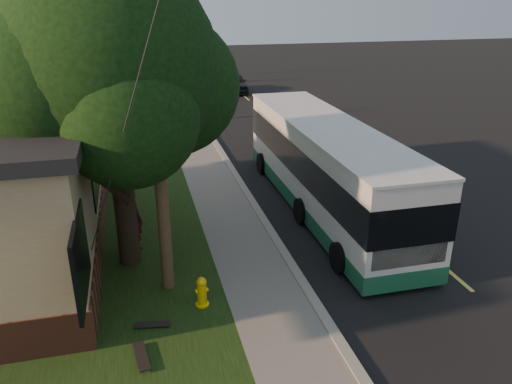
{
  "coord_description": "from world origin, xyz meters",
  "views": [
    {
      "loc": [
        -3.79,
        -9.89,
        6.93
      ],
      "look_at": [
        -0.51,
        3.14,
        1.5
      ],
      "focal_mm": 35.0,
      "sensor_mm": 36.0,
      "label": 1
    }
  ],
  "objects_px": {
    "skateboard_main": "(142,356)",
    "utility_pole": "(155,106)",
    "distant_car": "(234,82)",
    "skateboarder": "(133,220)",
    "dumpster": "(9,220)",
    "skateboard_spare": "(152,324)",
    "bare_tree_near": "(135,86)",
    "bare_tree_far": "(138,61)",
    "fire_hydrant": "(202,292)",
    "transit_bus": "(326,165)",
    "leafy_tree": "(112,71)",
    "traffic_signal": "(178,39)"
  },
  "relations": [
    {
      "from": "bare_tree_near",
      "to": "dumpster",
      "type": "distance_m",
      "value": 14.12
    },
    {
      "from": "skateboard_main",
      "to": "skateboard_spare",
      "type": "xyz_separation_m",
      "value": [
        0.27,
        1.0,
        -0.01
      ]
    },
    {
      "from": "utility_pole",
      "to": "distant_car",
      "type": "distance_m",
      "value": 26.54
    },
    {
      "from": "skateboarder",
      "to": "dumpster",
      "type": "relative_size",
      "value": 0.91
    },
    {
      "from": "fire_hydrant",
      "to": "bare_tree_near",
      "type": "xyz_separation_m",
      "value": [
        -0.9,
        18.0,
        1.72
      ]
    },
    {
      "from": "bare_tree_far",
      "to": "skateboarder",
      "type": "height_order",
      "value": "bare_tree_far"
    },
    {
      "from": "fire_hydrant",
      "to": "distant_car",
      "type": "height_order",
      "value": "distant_car"
    },
    {
      "from": "skateboard_spare",
      "to": "fire_hydrant",
      "type": "bearing_deg",
      "value": 24.68
    },
    {
      "from": "fire_hydrant",
      "to": "leafy_tree",
      "type": "distance_m",
      "value": 5.65
    },
    {
      "from": "utility_pole",
      "to": "transit_bus",
      "type": "distance_m",
      "value": 7.37
    },
    {
      "from": "skateboarder",
      "to": "traffic_signal",
      "type": "bearing_deg",
      "value": -54.92
    },
    {
      "from": "utility_pole",
      "to": "dumpster",
      "type": "height_order",
      "value": "utility_pole"
    },
    {
      "from": "transit_bus",
      "to": "distant_car",
      "type": "height_order",
      "value": "transit_bus"
    },
    {
      "from": "utility_pole",
      "to": "dumpster",
      "type": "xyz_separation_m",
      "value": [
        -4.24,
        3.55,
        -3.87
      ]
    },
    {
      "from": "fire_hydrant",
      "to": "transit_bus",
      "type": "height_order",
      "value": "transit_bus"
    },
    {
      "from": "fire_hydrant",
      "to": "leafy_tree",
      "type": "xyz_separation_m",
      "value": [
        -1.57,
        2.65,
        4.73
      ]
    },
    {
      "from": "skateboarder",
      "to": "distant_car",
      "type": "bearing_deg",
      "value": -64.91
    },
    {
      "from": "traffic_signal",
      "to": "skateboarder",
      "type": "relative_size",
      "value": 3.16
    },
    {
      "from": "bare_tree_near",
      "to": "skateboarder",
      "type": "bearing_deg",
      "value": -92.12
    },
    {
      "from": "utility_pole",
      "to": "transit_bus",
      "type": "xyz_separation_m",
      "value": [
        5.58,
        3.72,
        -3.05
      ]
    },
    {
      "from": "bare_tree_far",
      "to": "traffic_signal",
      "type": "distance_m",
      "value": 5.44
    },
    {
      "from": "bare_tree_far",
      "to": "utility_pole",
      "type": "bearing_deg",
      "value": -90.6
    },
    {
      "from": "bare_tree_far",
      "to": "transit_bus",
      "type": "relative_size",
      "value": 0.37
    },
    {
      "from": "fire_hydrant",
      "to": "bare_tree_far",
      "type": "height_order",
      "value": "bare_tree_far"
    },
    {
      "from": "utility_pole",
      "to": "fire_hydrant",
      "type": "bearing_deg",
      "value": -54.62
    },
    {
      "from": "bare_tree_near",
      "to": "skateboard_spare",
      "type": "relative_size",
      "value": 5.31
    },
    {
      "from": "bare_tree_far",
      "to": "distant_car",
      "type": "xyz_separation_m",
      "value": [
        6.62,
        -3.69,
        -1.29
      ]
    },
    {
      "from": "skateboard_spare",
      "to": "distant_car",
      "type": "height_order",
      "value": "distant_car"
    },
    {
      "from": "leafy_tree",
      "to": "bare_tree_far",
      "type": "relative_size",
      "value": 1.94
    },
    {
      "from": "fire_hydrant",
      "to": "utility_pole",
      "type": "relative_size",
      "value": 0.08
    },
    {
      "from": "leafy_tree",
      "to": "bare_tree_far",
      "type": "distance_m",
      "value": 27.56
    },
    {
      "from": "bare_tree_near",
      "to": "traffic_signal",
      "type": "height_order",
      "value": "traffic_signal"
    },
    {
      "from": "traffic_signal",
      "to": "fire_hydrant",
      "type": "bearing_deg",
      "value": -95.21
    },
    {
      "from": "utility_pole",
      "to": "dumpster",
      "type": "distance_m",
      "value": 6.75
    },
    {
      "from": "bare_tree_far",
      "to": "skateboarder",
      "type": "distance_m",
      "value": 26.77
    },
    {
      "from": "skateboard_main",
      "to": "utility_pole",
      "type": "bearing_deg",
      "value": 73.55
    },
    {
      "from": "traffic_signal",
      "to": "transit_bus",
      "type": "distance_m",
      "value": 29.39
    },
    {
      "from": "bare_tree_far",
      "to": "transit_bus",
      "type": "bearing_deg",
      "value": -78.21
    },
    {
      "from": "dumpster",
      "to": "traffic_signal",
      "type": "bearing_deg",
      "value": 74.72
    },
    {
      "from": "dumpster",
      "to": "distant_car",
      "type": "distance_m",
      "value": 24.46
    },
    {
      "from": "utility_pole",
      "to": "transit_bus",
      "type": "relative_size",
      "value": 0.83
    },
    {
      "from": "leafy_tree",
      "to": "distant_car",
      "type": "bearing_deg",
      "value": 71.78
    },
    {
      "from": "utility_pole",
      "to": "skateboarder",
      "type": "height_order",
      "value": "utility_pole"
    },
    {
      "from": "fire_hydrant",
      "to": "skateboarder",
      "type": "distance_m",
      "value": 3.61
    },
    {
      "from": "bare_tree_near",
      "to": "skateboard_spare",
      "type": "height_order",
      "value": "bare_tree_near"
    },
    {
      "from": "leafy_tree",
      "to": "transit_bus",
      "type": "relative_size",
      "value": 0.71
    },
    {
      "from": "fire_hydrant",
      "to": "utility_pole",
      "type": "bearing_deg",
      "value": 125.38
    },
    {
      "from": "utility_pole",
      "to": "bare_tree_far",
      "type": "bearing_deg",
      "value": 89.4
    },
    {
      "from": "skateboard_main",
      "to": "leafy_tree",
      "type": "bearing_deg",
      "value": 91.56
    },
    {
      "from": "bare_tree_far",
      "to": "dumpster",
      "type": "distance_m",
      "value": 25.88
    }
  ]
}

